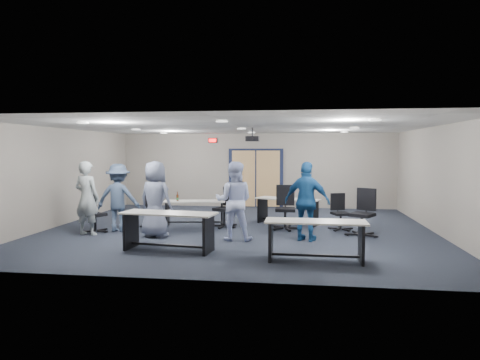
# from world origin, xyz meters

# --- Properties ---
(floor) EXTENTS (10.00, 10.00, 0.00)m
(floor) POSITION_xyz_m (0.00, 0.00, 0.00)
(floor) COLOR #1C222D
(floor) RESTS_ON ground
(back_wall) EXTENTS (10.00, 0.04, 2.70)m
(back_wall) POSITION_xyz_m (0.00, 4.50, 1.35)
(back_wall) COLOR gray
(back_wall) RESTS_ON floor
(front_wall) EXTENTS (10.00, 0.04, 2.70)m
(front_wall) POSITION_xyz_m (0.00, -4.50, 1.35)
(front_wall) COLOR gray
(front_wall) RESTS_ON floor
(left_wall) EXTENTS (0.04, 9.00, 2.70)m
(left_wall) POSITION_xyz_m (-5.00, 0.00, 1.35)
(left_wall) COLOR gray
(left_wall) RESTS_ON floor
(right_wall) EXTENTS (0.04, 9.00, 2.70)m
(right_wall) POSITION_xyz_m (5.00, 0.00, 1.35)
(right_wall) COLOR gray
(right_wall) RESTS_ON floor
(ceiling) EXTENTS (10.00, 9.00, 0.04)m
(ceiling) POSITION_xyz_m (0.00, 0.00, 2.70)
(ceiling) COLOR silver
(ceiling) RESTS_ON back_wall
(double_door) EXTENTS (2.00, 0.07, 2.20)m
(double_door) POSITION_xyz_m (0.00, 4.46, 1.05)
(double_door) COLOR black
(double_door) RESTS_ON back_wall
(exit_sign) EXTENTS (0.32, 0.07, 0.18)m
(exit_sign) POSITION_xyz_m (-1.60, 4.44, 2.45)
(exit_sign) COLOR black
(exit_sign) RESTS_ON back_wall
(ceiling_projector) EXTENTS (0.35, 0.32, 0.37)m
(ceiling_projector) POSITION_xyz_m (0.30, 0.50, 2.40)
(ceiling_projector) COLOR black
(ceiling_projector) RESTS_ON ceiling
(ceiling_can_lights) EXTENTS (6.24, 5.74, 0.02)m
(ceiling_can_lights) POSITION_xyz_m (0.00, 0.25, 2.67)
(ceiling_can_lights) COLOR white
(ceiling_can_lights) RESTS_ON ceiling
(table_front_left) EXTENTS (2.04, 0.90, 0.80)m
(table_front_left) POSITION_xyz_m (-1.11, -2.58, 0.55)
(table_front_left) COLOR beige
(table_front_left) RESTS_ON floor
(table_front_right) EXTENTS (1.90, 0.65, 0.77)m
(table_front_right) POSITION_xyz_m (1.88, -3.02, 0.52)
(table_front_right) COLOR beige
(table_front_right) RESTS_ON floor
(table_back_left) EXTENTS (1.77, 0.82, 0.95)m
(table_back_left) POSITION_xyz_m (-1.31, 0.40, 0.48)
(table_back_left) COLOR beige
(table_back_left) RESTS_ON floor
(table_back_right) EXTENTS (1.89, 1.28, 0.85)m
(table_back_right) POSITION_xyz_m (1.26, 0.95, 0.50)
(table_back_right) COLOR beige
(table_back_right) RESTS_ON floor
(chair_back_a) EXTENTS (0.63, 0.63, 0.92)m
(chair_back_a) POSITION_xyz_m (-2.45, 0.07, 0.46)
(chair_back_a) COLOR black
(chair_back_a) RESTS_ON floor
(chair_back_b) EXTENTS (0.93, 0.93, 1.08)m
(chair_back_b) POSITION_xyz_m (-0.43, 0.24, 0.54)
(chair_back_b) COLOR black
(chair_back_b) RESTS_ON floor
(chair_back_c) EXTENTS (0.75, 0.75, 1.17)m
(chair_back_c) POSITION_xyz_m (1.22, 0.11, 0.58)
(chair_back_c) COLOR black
(chair_back_c) RESTS_ON floor
(chair_back_d) EXTENTS (0.77, 0.77, 0.95)m
(chair_back_d) POSITION_xyz_m (2.66, 0.23, 0.48)
(chair_back_d) COLOR black
(chair_back_d) RESTS_ON floor
(chair_loose_left) EXTENTS (0.84, 0.84, 0.99)m
(chair_loose_left) POSITION_xyz_m (-3.56, -0.93, 0.49)
(chair_loose_left) COLOR black
(chair_loose_left) RESTS_ON floor
(chair_loose_right) EXTENTS (1.01, 1.01, 1.16)m
(chair_loose_right) POSITION_xyz_m (3.08, -0.53, 0.58)
(chair_loose_right) COLOR black
(chair_loose_right) RESTS_ON floor
(person_gray) EXTENTS (0.74, 0.56, 1.83)m
(person_gray) POSITION_xyz_m (-3.61, -1.26, 0.92)
(person_gray) COLOR #95A0A3
(person_gray) RESTS_ON floor
(person_plaid) EXTENTS (1.03, 0.83, 1.83)m
(person_plaid) POSITION_xyz_m (-1.85, -1.26, 0.92)
(person_plaid) COLOR slate
(person_plaid) RESTS_ON floor
(person_lightblue) EXTENTS (0.90, 0.71, 1.83)m
(person_lightblue) POSITION_xyz_m (0.08, -1.36, 0.92)
(person_lightblue) COLOR #BBC8F7
(person_lightblue) RESTS_ON floor
(person_navy) EXTENTS (1.16, 0.78, 1.83)m
(person_navy) POSITION_xyz_m (1.75, -1.22, 0.92)
(person_navy) COLOR navy
(person_navy) RESTS_ON floor
(person_back) EXTENTS (1.16, 0.71, 1.74)m
(person_back) POSITION_xyz_m (-3.04, -0.68, 0.87)
(person_back) COLOR #384965
(person_back) RESTS_ON floor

